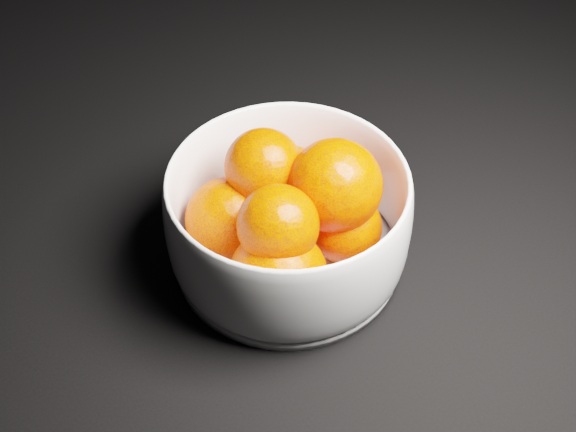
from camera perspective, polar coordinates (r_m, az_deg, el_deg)
ground at (r=0.78m, az=15.56°, el=4.45°), size 3.00×3.00×0.00m
bowl at (r=0.62m, az=0.00°, el=-0.30°), size 0.19×0.19×0.09m
orange_pile at (r=0.61m, az=-0.04°, el=0.04°), size 0.14×0.14×0.11m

